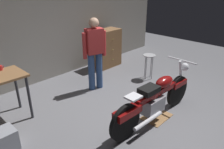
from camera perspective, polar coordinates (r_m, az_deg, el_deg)
The scene contains 9 objects.
ground_plane at distance 4.26m, azimuth 6.54°, elevation -10.85°, with size 12.00×12.00×0.00m, color slate.
back_wall at distance 5.71m, azimuth -16.13°, elevation 14.21°, with size 8.00×0.12×3.10m, color gray.
motorcycle at distance 3.99m, azimuth 11.42°, elevation -6.18°, with size 2.19×0.60×1.00m.
person_standing at distance 4.91m, azimuth -4.57°, elevation 6.11°, with size 0.55×0.32×1.67m.
shop_stool at distance 5.68m, azimuth 9.73°, elevation 3.75°, with size 0.32×0.32×0.64m.
wooden_dresser at distance 6.43m, azimuth -1.30°, elevation 6.94°, with size 0.80×0.47×1.10m.
drip_tray at distance 4.30m, azimuth 11.65°, elevation -10.80°, with size 0.56×0.40×0.01m, color olive.
storage_bin at distance 3.80m, azimuth -27.20°, elevation -15.49°, with size 0.44×0.32×0.34m, color gray.
mug_red_diner at distance 4.40m, azimuth -27.40°, elevation 1.55°, with size 0.11×0.08×0.09m.
Camera 1 is at (-2.83, -2.08, 2.41)m, focal length 34.74 mm.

